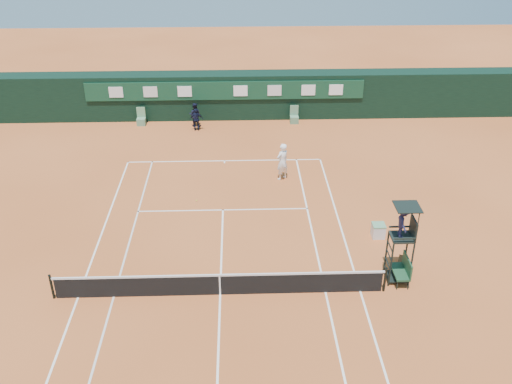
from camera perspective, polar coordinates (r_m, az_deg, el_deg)
ground at (r=22.56m, az=-3.60°, el=-10.18°), size 90.00×90.00×0.00m
court_lines at (r=22.55m, az=-3.60°, el=-10.17°), size 11.05×23.85×0.01m
tennis_net at (r=22.24m, az=-3.64°, el=-9.17°), size 12.90×0.10×1.10m
back_wall at (r=38.39m, az=-3.07°, el=9.64°), size 40.00×1.65×3.00m
linesman_chair_left at (r=38.15m, az=-11.40°, el=7.06°), size 0.55×0.50×1.15m
linesman_chair_right at (r=37.81m, az=3.84°, el=7.37°), size 0.55×0.50×1.15m
umpire_chair at (r=22.55m, az=14.47°, el=-3.50°), size 0.96×0.95×3.42m
player_bench at (r=23.56m, az=14.50°, el=-7.44°), size 0.56×1.20×1.10m
tennis_bag at (r=24.71m, az=14.38°, el=-6.84°), size 0.55×0.79×0.27m
cooler at (r=26.20m, az=12.12°, el=-3.78°), size 0.57×0.57×0.65m
tennis_ball at (r=28.66m, az=-5.97°, el=-0.84°), size 0.07×0.07×0.07m
player at (r=30.20m, az=2.64°, el=3.05°), size 0.89×0.85×2.05m
ball_kid_left at (r=37.26m, az=-6.14°, el=7.70°), size 0.83×0.69×1.56m
ball_kid_right at (r=36.60m, az=-5.98°, el=7.22°), size 0.88×0.41×1.46m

